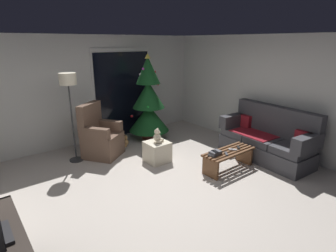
{
  "coord_description": "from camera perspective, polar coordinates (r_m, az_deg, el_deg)",
  "views": [
    {
      "loc": [
        -2.55,
        -3.05,
        2.35
      ],
      "look_at": [
        0.4,
        0.7,
        0.85
      ],
      "focal_mm": 28.87,
      "sensor_mm": 36.0,
      "label": 1
    }
  ],
  "objects": [
    {
      "name": "patio_door_glass",
      "position": [
        6.98,
        -9.35,
        6.51
      ],
      "size": [
        1.5,
        0.02,
        2.1
      ],
      "primitive_type": "cube",
      "color": "black",
      "rests_on": "ground"
    },
    {
      "name": "teddy_bear_honey_by_tree",
      "position": [
        6.37,
        -9.08,
        -3.24
      ],
      "size": [
        0.19,
        0.2,
        0.29
      ],
      "color": "tan",
      "rests_on": "ground"
    },
    {
      "name": "patio_door_frame",
      "position": [
        6.99,
        -9.45,
        6.93
      ],
      "size": [
        1.6,
        0.02,
        2.2
      ],
      "primitive_type": "cube",
      "color": "silver",
      "rests_on": "ground"
    },
    {
      "name": "cell_phone",
      "position": [
        4.94,
        9.91,
        -5.28
      ],
      "size": [
        0.1,
        0.15,
        0.01
      ],
      "primitive_type": "cube",
      "rotation": [
        0.0,
        0.0,
        -0.19
      ],
      "color": "black",
      "rests_on": "book_stack"
    },
    {
      "name": "floor_lamp",
      "position": [
        5.51,
        -20.24,
        7.59
      ],
      "size": [
        0.32,
        0.32,
        1.78
      ],
      "color": "#2D2D30",
      "rests_on": "ground"
    },
    {
      "name": "teddy_bear_cream",
      "position": [
        5.38,
        -2.22,
        -2.22
      ],
      "size": [
        0.21,
        0.22,
        0.29
      ],
      "color": "beige",
      "rests_on": "ottoman"
    },
    {
      "name": "book_stack",
      "position": [
        4.98,
        9.93,
        -5.65
      ],
      "size": [
        0.28,
        0.18,
        0.07
      ],
      "color": "#4C4C51",
      "rests_on": "coffee_table"
    },
    {
      "name": "couch",
      "position": [
        5.97,
        20.21,
        -2.73
      ],
      "size": [
        0.92,
        1.99,
        1.08
      ],
      "color": "#3D3D42",
      "rests_on": "ground"
    },
    {
      "name": "remote_black",
      "position": [
        5.4,
        14.64,
        -4.39
      ],
      "size": [
        0.14,
        0.14,
        0.02
      ],
      "primitive_type": "cube",
      "rotation": [
        0.0,
        0.0,
        5.54
      ],
      "color": "black",
      "rests_on": "coffee_table"
    },
    {
      "name": "armchair",
      "position": [
        5.88,
        -14.09,
        -2.42
      ],
      "size": [
        0.95,
        0.96,
        1.13
      ],
      "color": "brown",
      "rests_on": "ground"
    },
    {
      "name": "wall_back",
      "position": [
        6.71,
        -15.47,
        7.4
      ],
      "size": [
        5.72,
        0.12,
        2.5
      ],
      "primitive_type": "cube",
      "color": "silver",
      "rests_on": "ground"
    },
    {
      "name": "wall_right",
      "position": [
        6.31,
        22.17,
        6.13
      ],
      "size": [
        0.12,
        6.0,
        2.5
      ],
      "primitive_type": "cube",
      "color": "silver",
      "rests_on": "ground"
    },
    {
      "name": "christmas_tree",
      "position": [
        6.61,
        -4.12,
        4.94
      ],
      "size": [
        0.99,
        0.99,
        2.09
      ],
      "color": "#4C1E19",
      "rests_on": "ground"
    },
    {
      "name": "remote_silver",
      "position": [
        5.26,
        13.52,
        -4.87
      ],
      "size": [
        0.13,
        0.15,
        0.02
      ],
      "primitive_type": "cube",
      "rotation": [
        0.0,
        0.0,
        3.83
      ],
      "color": "#ADADB2",
      "rests_on": "coffee_table"
    },
    {
      "name": "ottoman",
      "position": [
        5.5,
        -2.29,
        -5.44
      ],
      "size": [
        0.44,
        0.44,
        0.42
      ],
      "primitive_type": "cube",
      "color": "beige",
      "rests_on": "ground"
    },
    {
      "name": "coffee_table",
      "position": [
        5.27,
        12.66,
        -6.39
      ],
      "size": [
        1.1,
        0.4,
        0.38
      ],
      "color": "brown",
      "rests_on": "ground"
    },
    {
      "name": "remote_graphite",
      "position": [
        5.05,
        12.2,
        -5.75
      ],
      "size": [
        0.13,
        0.15,
        0.02
      ],
      "primitive_type": "cube",
      "rotation": [
        0.0,
        0.0,
        5.58
      ],
      "color": "#333338",
      "rests_on": "coffee_table"
    },
    {
      "name": "ground_plane",
      "position": [
        4.62,
        1.52,
        -13.15
      ],
      "size": [
        7.0,
        7.0,
        0.0
      ],
      "primitive_type": "plane",
      "color": "#BCB2A8"
    }
  ]
}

